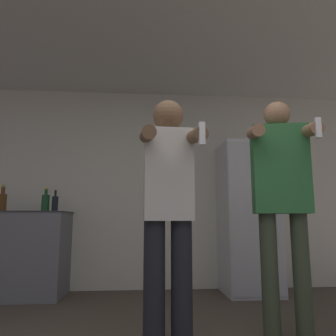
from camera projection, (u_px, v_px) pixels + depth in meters
name	position (u px, v px, depth m)	size (l,w,h in m)	color
wall_back	(160.00, 188.00, 4.29)	(7.00, 0.06, 2.55)	beige
ceiling_slab	(170.00, 31.00, 3.02)	(7.00, 3.45, 0.05)	silver
refrigerator	(248.00, 217.00, 3.96)	(0.63, 0.68, 1.78)	silver
counter	(6.00, 254.00, 3.69)	(1.36, 0.65, 0.95)	slate
bottle_red_label	(55.00, 203.00, 3.76)	(0.07, 0.07, 0.25)	black
bottle_dark_rum	(2.00, 201.00, 3.72)	(0.09, 0.09, 0.30)	#563314
bottle_short_whiskey	(46.00, 202.00, 3.75)	(0.09, 0.09, 0.28)	#194723
person_woman_foreground	(168.00, 205.00, 2.23)	(0.42, 0.49, 1.70)	black
person_man_side	(281.00, 192.00, 2.48)	(0.54, 0.51, 1.78)	#38422D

